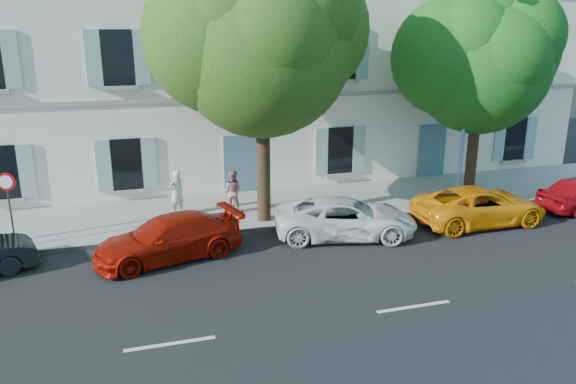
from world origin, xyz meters
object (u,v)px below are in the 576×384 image
object	(u,v)px
car_yellow_supercar	(479,206)
road_sign	(8,194)
tree_right	(481,65)
street_lamp	(470,82)
pedestrian_b	(232,191)
car_red_coupe	(168,238)
car_white_coupe	(346,218)
pedestrian_a	(177,193)
tree_left	(262,47)

from	to	relation	value
car_yellow_supercar	road_sign	xyz separation A→B (m)	(-15.29, 1.84, 1.21)
tree_right	street_lamp	distance (m)	1.35
road_sign	pedestrian_b	bearing A→B (deg)	11.71
car_red_coupe	pedestrian_b	distance (m)	4.25
car_red_coupe	street_lamp	size ratio (longest dim) A/B	0.54
car_white_coupe	pedestrian_a	bearing A→B (deg)	70.36
car_white_coupe	tree_right	xyz separation A→B (m)	(6.31, 2.44, 4.64)
car_red_coupe	car_white_coupe	size ratio (longest dim) A/B	0.95
pedestrian_a	car_yellow_supercar	bearing A→B (deg)	128.27
tree_right	pedestrian_a	xyz separation A→B (m)	(-11.46, 0.94, -4.31)
tree_right	road_sign	world-z (taller)	tree_right
tree_right	street_lamp	xyz separation A→B (m)	(-0.94, -0.83, -0.51)
car_red_coupe	pedestrian_a	bearing A→B (deg)	155.47
tree_right	pedestrian_b	size ratio (longest dim) A/B	5.12
car_white_coupe	tree_left	world-z (taller)	tree_left
car_red_coupe	road_sign	bearing A→B (deg)	-127.10
car_yellow_supercar	tree_right	bearing A→B (deg)	-27.70
tree_left	road_sign	xyz separation A→B (m)	(-8.02, -0.31, -4.20)
street_lamp	pedestrian_a	distance (m)	11.33
pedestrian_a	pedestrian_b	distance (m)	2.00
road_sign	pedestrian_a	xyz separation A→B (m)	(5.14, 1.70, -0.89)
car_red_coupe	car_yellow_supercar	xyz separation A→B (m)	(10.77, 0.03, 0.01)
tree_left	road_sign	bearing A→B (deg)	-177.82
road_sign	street_lamp	xyz separation A→B (m)	(15.66, -0.06, 2.91)
car_red_coupe	pedestrian_a	size ratio (longest dim) A/B	2.70
car_red_coupe	car_white_coupe	xyz separation A→B (m)	(5.78, 0.19, 0.00)
car_white_coupe	car_red_coupe	bearing A→B (deg)	105.57
car_red_coupe	road_sign	size ratio (longest dim) A/B	1.87
tree_left	road_sign	size ratio (longest dim) A/B	3.86
car_yellow_supercar	pedestrian_b	world-z (taller)	pedestrian_b
tree_right	car_white_coupe	bearing A→B (deg)	-158.83
car_red_coupe	pedestrian_a	distance (m)	3.65
car_white_coupe	road_sign	bearing A→B (deg)	94.40
car_yellow_supercar	pedestrian_b	xyz separation A→B (m)	(-8.16, 3.32, 0.28)
car_red_coupe	car_white_coupe	world-z (taller)	car_white_coupe
tree_left	pedestrian_b	world-z (taller)	tree_left
car_yellow_supercar	tree_left	xyz separation A→B (m)	(-7.27, 2.15, 5.41)
pedestrian_b	car_white_coupe	bearing A→B (deg)	160.50
tree_right	road_sign	xyz separation A→B (m)	(-16.61, -0.76, -3.42)
street_lamp	pedestrian_b	size ratio (longest dim) A/B	5.22
car_red_coupe	tree_right	world-z (taller)	tree_right
street_lamp	pedestrian_a	bearing A→B (deg)	170.46
car_red_coupe	pedestrian_b	world-z (taller)	pedestrian_b
tree_right	pedestrian_b	xyz separation A→B (m)	(-9.48, 0.71, -4.35)
tree_right	road_sign	bearing A→B (deg)	-177.37
car_white_coupe	road_sign	xyz separation A→B (m)	(-10.30, 1.68, 1.22)
street_lamp	pedestrian_a	world-z (taller)	street_lamp
car_white_coupe	pedestrian_a	size ratio (longest dim) A/B	2.83
car_red_coupe	tree_right	xyz separation A→B (m)	(12.09, 2.64, 4.64)
car_yellow_supercar	tree_right	distance (m)	5.48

